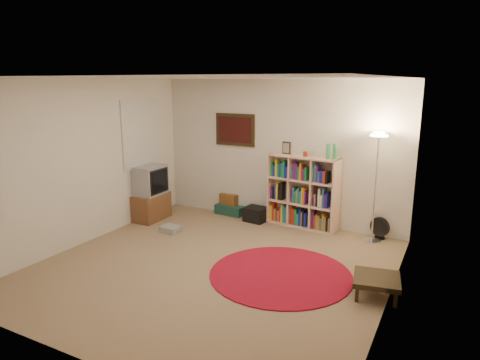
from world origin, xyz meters
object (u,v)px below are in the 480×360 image
(suitcase, at_px, (231,209))
(side_table, at_px, (377,280))
(bookshelf, at_px, (302,193))
(tv_stand, at_px, (149,194))
(floor_lamp, at_px, (378,151))
(floor_fan, at_px, (380,228))

(suitcase, xyz_separation_m, side_table, (3.04, -2.02, 0.11))
(bookshelf, distance_m, tv_stand, 2.73)
(bookshelf, xyz_separation_m, tv_stand, (-2.57, -0.92, -0.12))
(floor_lamp, relative_size, floor_fan, 4.84)
(floor_fan, bearing_deg, floor_lamp, -94.28)
(bookshelf, bearing_deg, floor_fan, 6.75)
(bookshelf, xyz_separation_m, floor_fan, (1.32, -0.02, -0.42))
(side_table, bearing_deg, bookshelf, 129.48)
(floor_lamp, distance_m, floor_fan, 1.27)
(floor_lamp, bearing_deg, suitcase, 174.21)
(floor_fan, xyz_separation_m, suitcase, (-2.74, 0.08, -0.09))
(tv_stand, bearing_deg, bookshelf, 19.03)
(floor_fan, relative_size, tv_stand, 0.36)
(tv_stand, xyz_separation_m, suitcase, (1.16, 0.97, -0.39))
(floor_fan, relative_size, suitcase, 0.63)
(floor_lamp, height_order, suitcase, floor_lamp)
(floor_lamp, xyz_separation_m, tv_stand, (-3.81, -0.70, -0.96))
(floor_fan, distance_m, side_table, 1.97)
(floor_lamp, relative_size, tv_stand, 1.74)
(bookshelf, relative_size, tv_stand, 1.49)
(bookshelf, xyz_separation_m, suitcase, (-1.42, 0.06, -0.51))
(bookshelf, bearing_deg, suitcase, -174.51)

